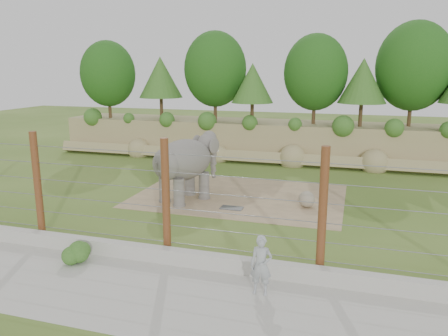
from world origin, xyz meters
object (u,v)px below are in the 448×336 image
(elephant, at_px, (184,169))
(barrier_fence, at_px, (166,199))
(stone_ball, at_px, (307,199))
(zookeeper, at_px, (261,265))

(elephant, height_order, barrier_fence, barrier_fence)
(stone_ball, height_order, zookeeper, zookeeper)
(barrier_fence, bearing_deg, elephant, 106.69)
(elephant, height_order, zookeeper, elephant)
(barrier_fence, relative_size, zookeeper, 11.98)
(elephant, bearing_deg, stone_ball, 30.62)
(stone_ball, xyz_separation_m, zookeeper, (-0.34, -8.17, 0.47))
(stone_ball, relative_size, zookeeper, 0.44)
(stone_ball, distance_m, barrier_fence, 7.82)
(zookeeper, bearing_deg, stone_ball, 85.74)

